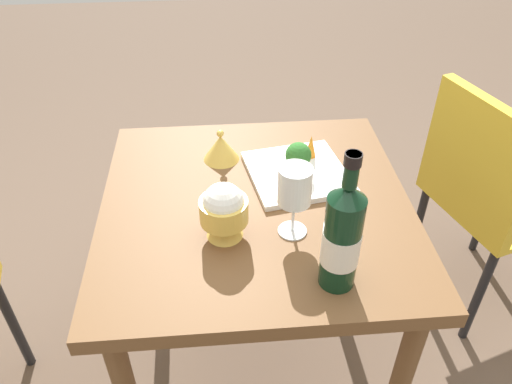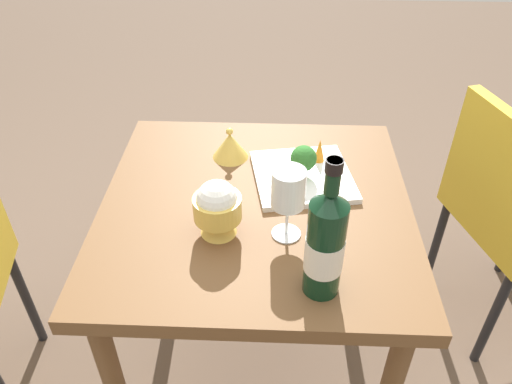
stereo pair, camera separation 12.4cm
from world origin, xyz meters
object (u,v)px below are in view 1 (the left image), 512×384
object	(u,v)px
carrot_garnish_left	(286,178)
carrot_garnish_right	(311,146)
rice_bowl_lid	(221,147)
chair_near_window	(484,187)
serving_plate	(297,173)
wine_bottle	(342,237)
wine_glass	(295,188)
rice_bowl	(224,210)
broccoli_floret	(298,156)

from	to	relation	value
carrot_garnish_left	carrot_garnish_right	xyz separation A→B (m)	(0.13, -0.08, 0.01)
rice_bowl_lid	carrot_garnish_right	size ratio (longest dim) A/B	1.54
chair_near_window	carrot_garnish_left	bearing A→B (deg)	-90.31
rice_bowl_lid	serving_plate	world-z (taller)	rice_bowl_lid
chair_near_window	wine_bottle	world-z (taller)	wine_bottle
chair_near_window	wine_bottle	xyz separation A→B (m)	(-0.52, 0.62, 0.32)
wine_bottle	carrot_garnish_left	world-z (taller)	wine_bottle
wine_glass	carrot_garnish_left	bearing A→B (deg)	-1.73
wine_bottle	carrot_garnish_right	size ratio (longest dim) A/B	4.91
rice_bowl_lid	carrot_garnish_right	bearing A→B (deg)	-97.08
chair_near_window	rice_bowl_lid	bearing A→B (deg)	-104.05
rice_bowl	carrot_garnish_right	bearing A→B (deg)	-41.13
carrot_garnish_left	wine_bottle	bearing A→B (deg)	-168.39
chair_near_window	rice_bowl_lid	distance (m)	0.87
chair_near_window	wine_glass	bearing A→B (deg)	-79.50
wine_glass	broccoli_floret	bearing A→B (deg)	-11.45
rice_bowl_lid	carrot_garnish_left	size ratio (longest dim) A/B	1.87
rice_bowl_lid	broccoli_floret	xyz separation A→B (m)	(-0.10, -0.20, 0.03)
wine_bottle	rice_bowl	distance (m)	0.28
chair_near_window	broccoli_floret	xyz separation A→B (m)	(-0.15, 0.64, 0.26)
wine_glass	carrot_garnish_left	xyz separation A→B (m)	(0.15, -0.00, -0.09)
wine_bottle	broccoli_floret	distance (m)	0.38
wine_bottle	serving_plate	bearing A→B (deg)	3.69
rice_bowl	rice_bowl_lid	bearing A→B (deg)	-0.29
rice_bowl_lid	carrot_garnish_left	bearing A→B (deg)	-135.10
rice_bowl_lid	serving_plate	size ratio (longest dim) A/B	0.34
broccoli_floret	chair_near_window	bearing A→B (deg)	-77.00
carrot_garnish_right	rice_bowl	bearing A→B (deg)	138.87
wine_bottle	carrot_garnish_left	distance (m)	0.33
wine_bottle	rice_bowl_lid	size ratio (longest dim) A/B	3.19
carrot_garnish_left	carrot_garnish_right	world-z (taller)	carrot_garnish_right
wine_glass	rice_bowl_lid	bearing A→B (deg)	26.29
wine_glass	rice_bowl_lid	distance (m)	0.36
serving_plate	broccoli_floret	bearing A→B (deg)	164.20
wine_glass	broccoli_floret	size ratio (longest dim) A/B	2.09
rice_bowl_lid	chair_near_window	bearing A→B (deg)	-86.66
rice_bowl	rice_bowl_lid	world-z (taller)	rice_bowl
serving_plate	broccoli_floret	size ratio (longest dim) A/B	3.38
serving_plate	carrot_garnish_right	bearing A→B (deg)	-34.70
serving_plate	carrot_garnish_right	world-z (taller)	carrot_garnish_right
wine_glass	serving_plate	xyz separation A→B (m)	(0.22, -0.04, -0.12)
chair_near_window	serving_plate	size ratio (longest dim) A/B	2.93
rice_bowl	broccoli_floret	bearing A→B (deg)	-43.21
rice_bowl	carrot_garnish_left	bearing A→B (deg)	-46.69
rice_bowl	rice_bowl_lid	distance (m)	0.31
chair_near_window	wine_bottle	bearing A→B (deg)	-67.14
rice_bowl_lid	wine_bottle	bearing A→B (deg)	-154.67
carrot_garnish_right	wine_glass	bearing A→B (deg)	162.47
carrot_garnish_left	wine_glass	bearing A→B (deg)	178.27
wine_glass	rice_bowl	distance (m)	0.17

